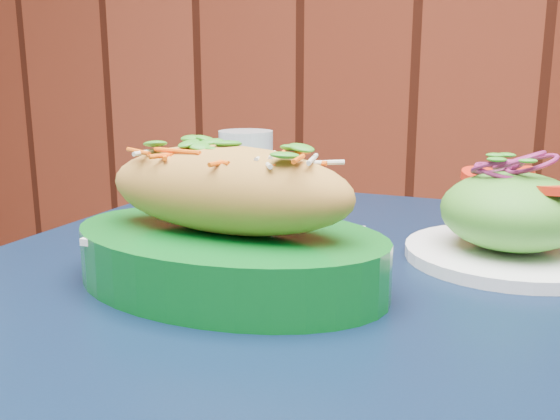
% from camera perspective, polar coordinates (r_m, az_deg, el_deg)
% --- Properties ---
extents(cafe_table, '(0.84, 0.84, 0.75)m').
position_cam_1_polar(cafe_table, '(0.59, 8.01, -14.87)').
color(cafe_table, black).
rests_on(cafe_table, ground).
extents(banh_mi_basket, '(0.31, 0.22, 0.13)m').
position_cam_1_polar(banh_mi_basket, '(0.54, -4.78, -1.88)').
color(banh_mi_basket, '#075D1A').
rests_on(banh_mi_basket, cafe_table).
extents(salad_plate, '(0.20, 0.20, 0.11)m').
position_cam_1_polar(salad_plate, '(0.66, 20.43, -0.84)').
color(salad_plate, white).
rests_on(salad_plate, cafe_table).
extents(water_glass, '(0.07, 0.07, 0.11)m').
position_cam_1_polar(water_glass, '(0.79, -3.11, 3.25)').
color(water_glass, silver).
rests_on(water_glass, cafe_table).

